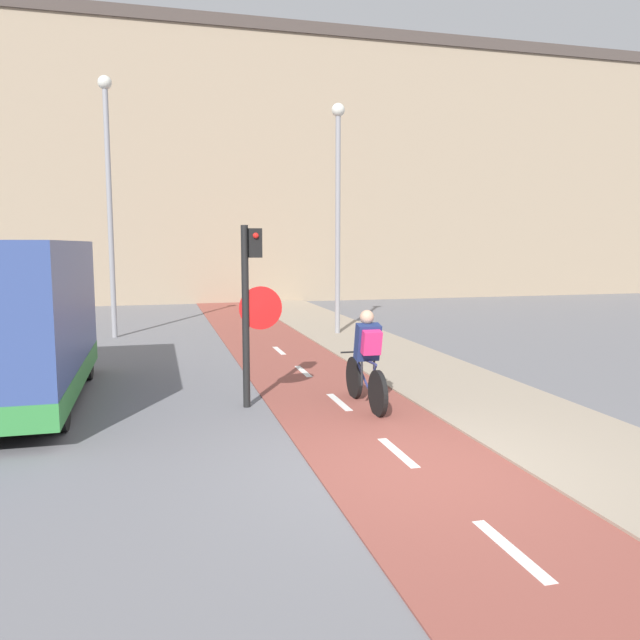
# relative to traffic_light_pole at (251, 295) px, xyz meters

# --- Properties ---
(ground_plane) EXTENTS (120.00, 120.00, 0.00)m
(ground_plane) POSITION_rel_traffic_light_pole_xyz_m (1.36, -3.16, -1.75)
(ground_plane) COLOR slate
(bike_lane) EXTENTS (2.26, 60.00, 0.02)m
(bike_lane) POSITION_rel_traffic_light_pole_xyz_m (1.36, -3.15, -1.74)
(bike_lane) COLOR brown
(bike_lane) RESTS_ON ground_plane
(sidewalk_strip) EXTENTS (2.40, 60.00, 0.05)m
(sidewalk_strip) POSITION_rel_traffic_light_pole_xyz_m (3.69, -3.16, -1.73)
(sidewalk_strip) COLOR gray
(sidewalk_strip) RESTS_ON ground_plane
(building_row_background) EXTENTS (60.00, 5.20, 11.86)m
(building_row_background) POSITION_rel_traffic_light_pole_xyz_m (1.36, 19.85, 4.18)
(building_row_background) COLOR gray
(building_row_background) RESTS_ON ground_plane
(traffic_light_pole) EXTENTS (0.67, 0.25, 2.81)m
(traffic_light_pole) POSITION_rel_traffic_light_pole_xyz_m (0.00, 0.00, 0.00)
(traffic_light_pole) COLOR black
(traffic_light_pole) RESTS_ON ground_plane
(street_lamp_far) EXTENTS (0.36, 0.36, 6.87)m
(street_lamp_far) POSITION_rel_traffic_light_pole_xyz_m (-2.53, 8.19, 2.44)
(street_lamp_far) COLOR gray
(street_lamp_far) RESTS_ON ground_plane
(street_lamp_sidewalk) EXTENTS (0.36, 0.36, 6.29)m
(street_lamp_sidewalk) POSITION_rel_traffic_light_pole_xyz_m (3.48, 7.13, 2.13)
(street_lamp_sidewalk) COLOR gray
(street_lamp_sidewalk) RESTS_ON ground_plane
(cyclist_near) EXTENTS (0.46, 1.82, 1.53)m
(cyclist_near) POSITION_rel_traffic_light_pole_xyz_m (1.70, -0.53, -1.03)
(cyclist_near) COLOR black
(cyclist_near) RESTS_ON ground_plane
(van) EXTENTS (2.18, 5.20, 2.57)m
(van) POSITION_rel_traffic_light_pole_xyz_m (-3.68, 1.06, -0.49)
(van) COLOR #334784
(van) RESTS_ON ground_plane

